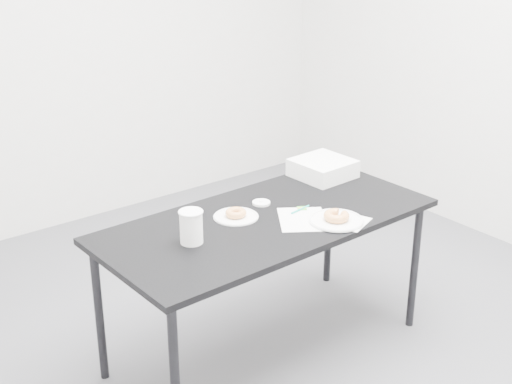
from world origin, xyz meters
TOP-DOWN VIEW (x-y plane):
  - floor at (0.00, 0.00)m, footprint 4.00×4.00m
  - wall_back at (0.00, 2.00)m, footprint 4.00×0.02m
  - table at (0.02, -0.02)m, footprint 1.58×0.77m
  - scorecard at (0.13, -0.13)m, footprint 0.32×0.34m
  - logo_patch at (0.21, -0.04)m, footprint 0.06×0.06m
  - pen at (0.19, -0.05)m, footprint 0.12×0.03m
  - napkin at (0.28, -0.27)m, footprint 0.22×0.22m
  - plate_near at (0.24, -0.25)m, footprint 0.25×0.25m
  - donut_near at (0.24, -0.25)m, footprint 0.14×0.14m
  - plate_far at (-0.09, 0.07)m, footprint 0.21×0.21m
  - donut_far at (-0.09, 0.07)m, footprint 0.12×0.12m
  - coffee_cup at (-0.39, -0.02)m, footprint 0.10×0.10m
  - cup_lid at (0.10, 0.12)m, footprint 0.09×0.09m
  - bakery_box at (0.58, 0.21)m, footprint 0.29×0.29m

SIDE VIEW (x-z plane):
  - floor at x=0.00m, z-range 0.00..0.00m
  - table at x=0.02m, z-range 0.30..1.02m
  - scorecard at x=0.13m, z-range 0.71..0.72m
  - napkin at x=0.28m, z-range 0.71..0.72m
  - plate_far at x=-0.09m, z-range 0.71..0.72m
  - logo_patch at x=0.21m, z-range 0.72..0.72m
  - cup_lid at x=0.10m, z-range 0.71..0.72m
  - pen at x=0.19m, z-range 0.72..0.72m
  - plate_near at x=0.24m, z-range 0.72..0.72m
  - donut_far at x=-0.09m, z-range 0.72..0.75m
  - donut_near at x=0.24m, z-range 0.72..0.76m
  - bakery_box at x=0.58m, z-range 0.71..0.81m
  - coffee_cup at x=-0.39m, z-range 0.71..0.86m
  - wall_back at x=0.00m, z-range 0.00..2.70m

